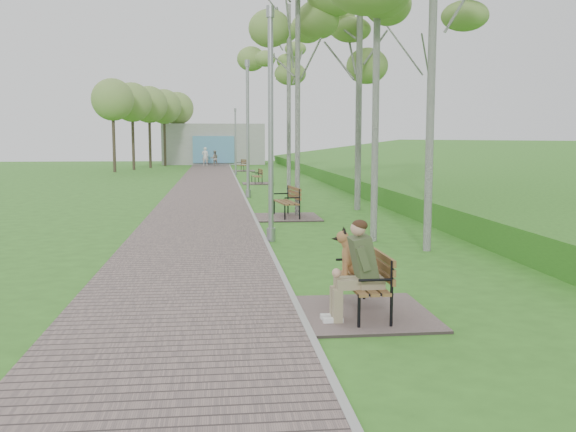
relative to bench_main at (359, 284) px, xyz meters
name	(u,v)px	position (x,y,z in m)	size (l,w,h in m)	color
ground	(271,252)	(-0.84, 5.41, -0.48)	(120.00, 120.00, 0.00)	#356B21
walkway	(207,185)	(-2.59, 26.91, -0.46)	(3.50, 67.00, 0.04)	#635350
kerb	(239,184)	(-0.84, 26.91, -0.45)	(0.10, 67.00, 0.05)	#999993
embankment	(455,185)	(11.16, 25.41, -0.48)	(14.00, 70.00, 1.60)	#47982D
building_north	(214,144)	(-2.34, 56.38, 1.52)	(10.00, 5.20, 4.00)	#9E9E99
bench_main	(359,284)	(0.00, 0.00, 0.00)	(1.93, 2.15, 1.69)	#635350
bench_second	(287,211)	(0.21, 11.69, -0.24)	(2.05, 2.28, 1.26)	#635350
bench_third	(257,180)	(0.22, 27.56, -0.28)	(1.71, 1.91, 1.05)	#635350
bench_far	(243,168)	(-0.03, 41.99, -0.27)	(1.85, 2.05, 1.13)	#635350
lamp_post_near	(271,134)	(-0.70, 6.98, 2.23)	(0.22, 0.22, 5.78)	gray
lamp_post_second	(248,134)	(-0.69, 19.14, 2.30)	(0.23, 0.23, 5.93)	gray
lamp_post_third	(236,144)	(-0.72, 36.58, 1.71)	(0.18, 0.18, 4.68)	gray
pedestrian_near	(205,156)	(-3.13, 51.80, 0.41)	(0.65, 0.42, 1.77)	white
pedestrian_far	(215,158)	(-2.25, 50.58, 0.26)	(0.72, 0.56, 1.47)	gray
birch_near_a	(360,27)	(3.03, 13.77, 5.99)	(2.89, 2.89, 8.24)	silver
birch_mid_a	(298,18)	(0.63, 12.20, 5.97)	(2.59, 2.59, 8.22)	silver
birch_mid_c	(289,40)	(1.27, 20.57, 6.54)	(2.44, 2.44, 8.93)	silver
birch_far_b	(270,42)	(1.35, 31.81, 8.07)	(2.93, 2.93, 10.89)	silver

